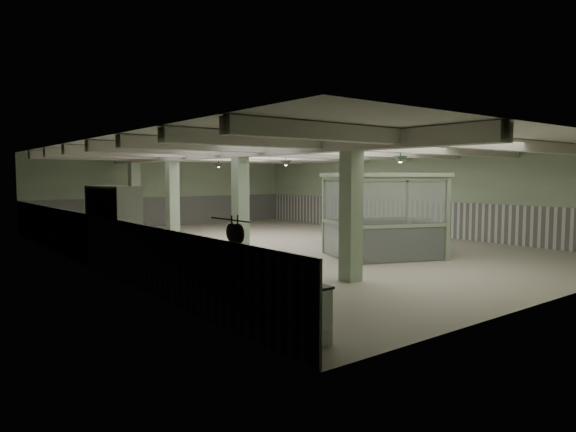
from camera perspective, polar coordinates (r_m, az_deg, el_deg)
floor at (r=18.92m, az=-0.51°, el=-3.37°), size 20.00×20.00×0.00m
ceiling at (r=18.78m, az=-0.52°, el=7.58°), size 14.00×20.00×0.02m
wall_back at (r=27.39m, az=-13.33°, el=2.71°), size 14.00×0.02×3.60m
wall_front at (r=12.41m, az=28.75°, el=0.33°), size 14.00×0.02×3.60m
wall_left at (r=15.55m, az=-21.49°, el=1.29°), size 0.02×20.00×3.60m
wall_right at (r=23.67m, az=13.09°, el=2.46°), size 0.02×20.00×3.60m
wainscot_left at (r=15.65m, az=-21.29°, el=-2.55°), size 0.05×19.90×1.50m
wainscot_right at (r=23.71m, az=13.01°, el=-0.08°), size 0.05×19.90×1.50m
wainscot_back at (r=27.42m, az=-13.27°, el=0.51°), size 13.90×0.05×1.50m
girder at (r=17.36m, az=-7.14°, el=7.07°), size 0.45×19.90×0.40m
beam_a at (r=13.60m, az=19.21°, el=7.77°), size 13.90×0.35×0.32m
beam_b at (r=15.11m, az=11.17°, el=7.58°), size 13.90×0.35×0.32m
beam_c at (r=16.85m, az=4.68°, el=7.31°), size 13.90×0.35×0.32m
beam_d at (r=18.77m, az=-0.52°, el=7.03°), size 13.90×0.35×0.32m
beam_e at (r=20.81m, az=-4.73°, el=6.76°), size 13.90×0.35×0.32m
beam_f at (r=22.94m, az=-8.17°, el=6.51°), size 13.90×0.35×0.32m
beam_g at (r=25.14m, az=-11.01°, el=6.29°), size 13.90×0.35×0.32m
column_a at (r=12.59m, az=7.02°, el=0.89°), size 0.42×0.42×3.60m
column_b at (r=16.51m, az=-5.32°, el=1.74°), size 0.42×0.42×3.60m
column_c at (r=20.90m, az=-12.72°, el=2.21°), size 0.42×0.42×3.60m
column_d at (r=24.58m, az=-16.70°, el=2.45°), size 0.42×0.42×3.60m
hook_rail at (r=8.58m, az=-6.53°, el=-0.41°), size 0.02×1.20×0.02m
pendant_front at (r=15.47m, az=12.37°, el=6.11°), size 0.44×0.44×0.22m
pendant_mid at (r=19.46m, az=-0.24°, el=5.85°), size 0.44×0.44×0.22m
pendant_back at (r=23.61m, az=-7.70°, el=5.56°), size 0.44×0.44×0.22m
prep_counter at (r=9.50m, az=-6.33°, el=-8.42°), size 0.81×4.64×0.91m
pitcher_near at (r=9.36m, az=-5.90°, el=-4.88°), size 0.25×0.28×0.32m
pitcher_far at (r=9.44m, az=-6.24°, el=-4.93°), size 0.25×0.26×0.28m
veg_colander at (r=7.96m, az=-0.36°, el=-6.89°), size 0.50×0.50×0.22m
orange_bowl at (r=9.04m, az=-5.35°, el=-5.98°), size 0.27×0.27×0.08m
skillet_near at (r=8.48m, az=-5.60°, el=-1.96°), size 0.04×0.33×0.33m
skillet_far at (r=8.63m, az=-6.26°, el=-1.85°), size 0.04×0.31×0.31m
walkin_cooler at (r=14.67m, az=-18.81°, el=-1.10°), size 1.04×2.65×2.43m
guard_booth at (r=16.64m, az=10.50°, el=1.70°), size 4.13×3.85×2.67m
filing_cabinet at (r=18.11m, az=14.65°, el=-2.03°), size 0.55×0.64×1.15m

